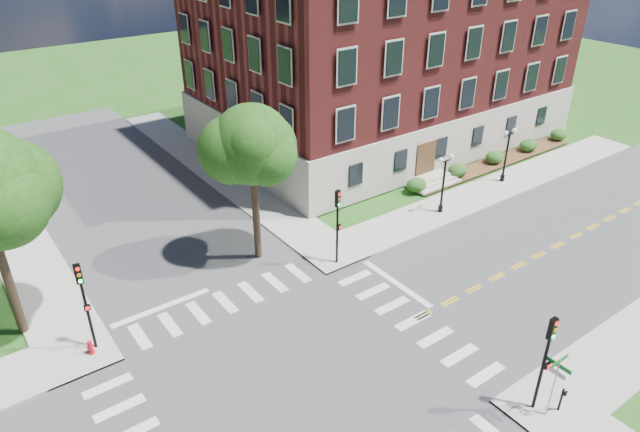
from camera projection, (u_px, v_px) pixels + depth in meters
ground at (299, 380)px, 26.05m from camera, size 160.00×160.00×0.00m
road_ew at (299, 380)px, 26.05m from camera, size 90.00×12.00×0.01m
road_ns at (299, 380)px, 26.05m from camera, size 12.00×90.00×0.01m
sidewalk_ne at (351, 180)px, 44.86m from camera, size 34.00×34.00×0.12m
crosswalk_east at (413, 321)px, 29.77m from camera, size 2.20×10.20×0.02m
stop_bar_east at (396, 283)px, 32.72m from camera, size 0.40×5.50×0.00m
main_building at (383, 44)px, 50.02m from camera, size 30.60×22.40×16.50m
shrub_row at (493, 165)px, 47.64m from camera, size 18.00×2.00×1.30m
tree_d at (252, 145)px, 31.65m from camera, size 4.60×4.60×9.59m
traffic_signal_se at (547, 353)px, 23.05m from camera, size 0.33×0.36×4.80m
traffic_signal_ne at (338, 218)px, 32.99m from camera, size 0.38×0.46×4.80m
traffic_signal_nw at (84, 296)px, 26.39m from camera, size 0.35×0.40×4.80m
twin_lamp_west at (444, 181)px, 38.96m from camera, size 1.36×0.36×4.23m
twin_lamp_east at (507, 152)px, 43.42m from camera, size 1.36×0.36×4.23m
street_sign_pole at (556, 376)px, 23.13m from camera, size 1.10×1.10×3.10m
push_button_post at (562, 399)px, 24.05m from camera, size 0.14×0.21×1.20m
fire_hydrant at (91, 348)px, 27.30m from camera, size 0.35×0.35×0.75m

